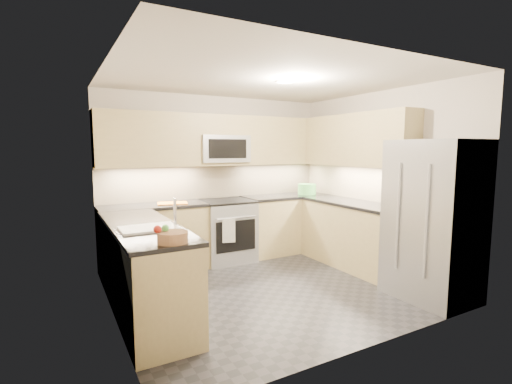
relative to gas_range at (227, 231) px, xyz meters
The scene contains 35 objects.
floor 1.35m from the gas_range, 90.00° to the right, with size 3.60×3.20×0.00m, color #242429.
ceiling 2.41m from the gas_range, 90.00° to the right, with size 3.60×3.20×0.02m, color beige.
wall_back 0.86m from the gas_range, 90.00° to the left, with size 3.60×0.02×2.50m, color beige.
wall_front 2.98m from the gas_range, 90.00° to the right, with size 3.60×0.02×2.50m, color beige.
wall_left 2.34m from the gas_range, 144.69° to the right, with size 0.02×3.20×2.50m, color beige.
wall_right 2.34m from the gas_range, 35.31° to the right, with size 0.02×3.20×2.50m, color beige.
base_cab_back_left 1.09m from the gas_range, behind, with size 1.42×0.60×0.90m, color tan.
base_cab_back_right 1.09m from the gas_range, ahead, with size 1.42×0.60×0.90m, color tan.
base_cab_right 1.88m from the gas_range, 36.87° to the right, with size 0.60×1.70×0.90m, color tan.
base_cab_peninsula 1.97m from the gas_range, 139.64° to the right, with size 0.60×2.00×0.90m, color tan.
countertop_back_left 1.19m from the gas_range, behind, with size 1.42×0.63×0.04m, color black.
countertop_back_right 1.19m from the gas_range, ahead, with size 1.42×0.63×0.04m, color black.
countertop_right 1.93m from the gas_range, 36.87° to the right, with size 0.63×1.70×0.04m, color black.
countertop_peninsula 2.02m from the gas_range, 139.64° to the right, with size 0.63×2.00×0.04m, color black.
upper_cab_back 1.38m from the gas_range, 90.00° to the left, with size 3.60×0.35×0.75m, color tan.
upper_cab_right 2.35m from the gas_range, 31.61° to the right, with size 0.35×1.95×0.75m, color tan.
backsplash_back 0.81m from the gas_range, 90.00° to the left, with size 3.60×0.01×0.51m, color tan.
backsplash_right 2.11m from the gas_range, 24.68° to the right, with size 0.01×2.30×0.51m, color tan.
gas_range is the anchor object (origin of this frame).
range_cooktop 0.46m from the gas_range, ahead, with size 0.76×0.65×0.03m, color black.
oven_door_glass 0.33m from the gas_range, 90.00° to the right, with size 0.62×0.02×0.45m, color black.
oven_handle 0.44m from the gas_range, 90.00° to the right, with size 0.02×0.02×0.60m, color #B2B5BA.
microwave 1.25m from the gas_range, 90.00° to the left, with size 0.76×0.40×0.40m, color #A7A9AF.
microwave_door 1.25m from the gas_range, 90.00° to the right, with size 0.60×0.01×0.28m, color black.
refrigerator 2.86m from the gas_range, 59.12° to the right, with size 0.70×0.90×1.80m, color gray.
fridge_handle_left 2.86m from the gas_range, 67.48° to the right, with size 0.02×0.02×1.20m, color #B2B5BA.
fridge_handle_right 2.54m from the gas_range, 64.31° to the right, with size 0.02×0.02×1.20m, color #B2B5BA.
sink_basin 2.18m from the gas_range, 134.53° to the right, with size 0.52×0.38×0.16m, color white.
faucet 2.06m from the gas_range, 129.12° to the right, with size 0.03×0.03×0.28m, color silver.
utensil_bowl 1.57m from the gas_range, ahead, with size 0.30×0.30×0.17m, color green.
cutting_board 0.96m from the gas_range, behind, with size 0.40×0.28×0.01m, color orange.
fruit_basket 2.63m from the gas_range, 124.08° to the right, with size 0.25×0.25×0.09m, color #9C6E48.
fruit_apple 2.68m from the gas_range, 126.61° to the right, with size 0.07×0.07×0.07m, color #B02114.
fruit_pear 2.63m from the gas_range, 125.58° to the right, with size 0.06×0.06×0.06m, color #59C755.
dish_towel_check 0.40m from the gas_range, 109.73° to the right, with size 0.18×0.02×0.34m, color white.
Camera 1 is at (-2.28, -3.77, 1.70)m, focal length 26.00 mm.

